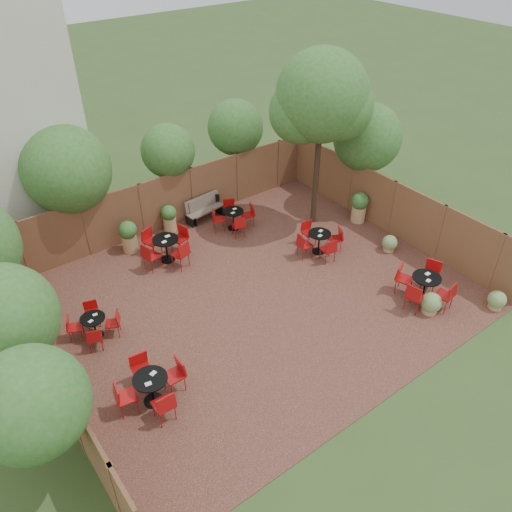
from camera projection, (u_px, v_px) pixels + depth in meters
ground at (253, 297)px, 15.48m from camera, size 80.00×80.00×0.00m
courtyard_paving at (253, 296)px, 15.47m from camera, size 12.00×10.00×0.02m
fence_back at (168, 201)px, 18.14m from camera, size 12.00×0.08×2.00m
fence_left at (45, 364)px, 11.98m from camera, size 0.08×10.00×2.00m
fence_right at (392, 207)px, 17.81m from camera, size 0.08×10.00×2.00m
overhang_foliage at (128, 200)px, 14.71m from camera, size 15.80×10.65×2.78m
courtyard_tree at (322, 102)px, 16.33m from camera, size 3.04×2.99×6.14m
park_bench_left at (206, 208)px, 18.84m from camera, size 1.42×0.63×0.85m
park_bench_right at (203, 208)px, 18.78m from camera, size 1.48×0.60×0.89m
bistro_tables at (245, 278)px, 15.46m from camera, size 9.95×8.20×0.95m
planters at (191, 229)px, 17.40m from camera, size 11.89×4.14×1.14m
low_shrubs at (436, 284)px, 15.48m from camera, size 2.24×4.35×0.65m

